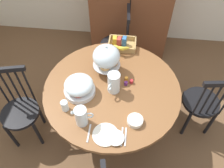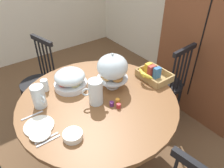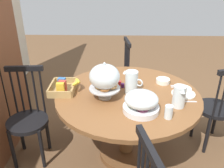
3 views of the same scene
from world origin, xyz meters
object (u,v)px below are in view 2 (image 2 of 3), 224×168
Objects in this scene: windsor_chair_near_window at (167,85)px; fruit_platter_covered at (70,79)px; dining_table at (99,115)px; wooden_armoire at (217,35)px; pastry_stand_with_dome at (112,68)px; cereal_bowl at (73,135)px; milk_pitcher at (96,93)px; china_plate_large at (39,126)px; cereal_basket at (152,74)px; orange_juice_pitcher at (39,97)px; china_plate_small at (40,134)px; drinking_glass at (45,85)px; windsor_chair_by_cabinet at (40,83)px.

fruit_platter_covered is (-0.25, -1.07, 0.37)m from windsor_chair_near_window.
wooden_armoire is at bearing 86.37° from dining_table.
pastry_stand_with_dome reaches higher than cereal_bowl.
milk_pitcher is 0.41m from cereal_bowl.
dining_table is 0.55m from china_plate_large.
milk_pitcher is 0.64m from cereal_basket.
orange_juice_pitcher reaches higher than china_plate_large.
china_plate_large is (-0.02, -0.49, -0.09)m from milk_pitcher.
fruit_platter_covered is 0.53m from china_plate_large.
pastry_stand_with_dome is at bearing 119.50° from cereal_bowl.
wooden_armoire is 1.66m from fruit_platter_covered.
cereal_bowl is (0.33, -0.58, -0.17)m from pastry_stand_with_dome.
orange_juice_pitcher is 0.87× the size of china_plate_large.
cereal_bowl is at bearing 48.69° from china_plate_small.
wooden_armoire reaches higher than dining_table.
milk_pitcher is (-0.07, -1.54, -0.15)m from wooden_armoire.
milk_pitcher is at bearing 97.67° from china_plate_small.
orange_juice_pitcher is at bearing 155.46° from china_plate_large.
wooden_armoire is 2.04m from china_plate_large.
cereal_bowl is 0.64m from drinking_glass.
milk_pitcher is (0.02, -0.03, 0.28)m from dining_table.
drinking_glass reaches higher than china_plate_small.
fruit_platter_covered is 1.36× the size of china_plate_large.
milk_pitcher is at bearing 10.06° from windsor_chair_by_cabinet.
windsor_chair_near_window is 8.86× the size of drinking_glass.
china_plate_large is 1.47× the size of china_plate_small.
pastry_stand_with_dome is at bearing -97.90° from wooden_armoire.
dining_table is 9.69× the size of cereal_bowl.
cereal_bowl is (0.15, 0.18, 0.01)m from china_plate_small.
cereal_basket reaches higher than dining_table.
windsor_chair_by_cabinet is (-0.96, -0.20, -0.10)m from dining_table.
windsor_chair_near_window reaches higher than cereal_basket.
wooden_armoire is 1.45× the size of dining_table.
windsor_chair_near_window is (-0.14, -0.53, -0.53)m from wooden_armoire.
cereal_bowl is at bearing -78.04° from cereal_basket.
dining_table is 4.52× the size of fruit_platter_covered.
drinking_glass is (-0.31, -0.52, -0.14)m from pastry_stand_with_dome.
milk_pitcher is (0.23, 0.39, 0.01)m from orange_juice_pitcher.
pastry_stand_with_dome is 0.69m from cereal_bowl.
pastry_stand_with_dome is at bearing 96.77° from china_plate_large.
cereal_basket is 1.15m from china_plate_small.
cereal_bowl is at bearing -56.36° from dining_table.
drinking_glass is (-0.48, 0.24, 0.04)m from china_plate_small.
dining_table is 0.44m from pastry_stand_with_dome.
orange_juice_pitcher is at bearing -101.51° from pastry_stand_with_dome.
drinking_glass is (-0.41, -0.27, -0.04)m from milk_pitcher.
china_plate_small is 1.07× the size of cereal_bowl.
cereal_basket is 1.01m from drinking_glass.
cereal_basket is at bearing 101.96° from cereal_bowl.
china_plate_small is at bearing -77.04° from pastry_stand_with_dome.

